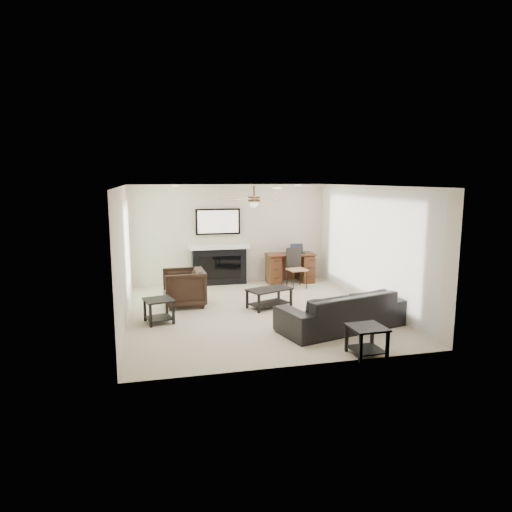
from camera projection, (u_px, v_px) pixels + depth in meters
The scene contains 10 objects.
room_shell at pixel (264, 228), 8.99m from camera, with size 5.50×5.54×2.52m.
sofa at pixel (342, 310), 8.08m from camera, with size 2.31×0.90×0.68m, color black.
armchair at pixel (184, 288), 9.53m from camera, with size 0.83×0.85×0.78m, color black.
coffee_table at pixel (269, 298), 9.43m from camera, with size 0.90×0.50×0.40m, color black.
end_table_near at pixel (367, 341), 6.87m from camera, with size 0.52×0.52×0.45m, color black.
end_table_left at pixel (159, 311), 8.43m from camera, with size 0.50×0.50×0.45m, color black.
fireplace_unit at pixel (219, 247), 11.39m from camera, with size 1.52×0.34×1.91m, color black.
desk at pixel (290, 268), 11.66m from camera, with size 1.22×0.56×0.76m, color #38140E.
desk_chair at pixel (297, 268), 11.12m from camera, with size 0.42×0.44×0.97m, color black.
laptop at pixel (298, 249), 11.61m from camera, with size 0.33×0.24×0.23m, color black.
Camera 1 is at (-2.05, -8.60, 2.63)m, focal length 32.00 mm.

